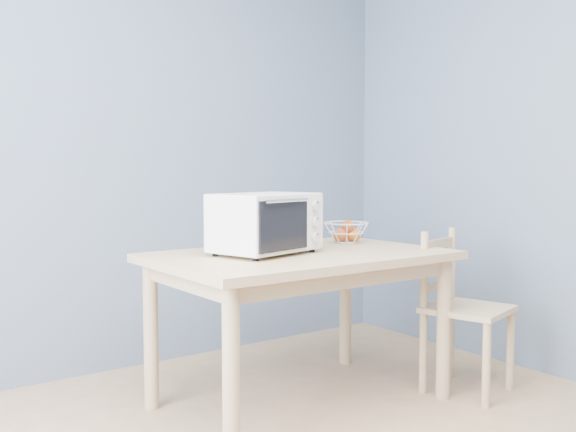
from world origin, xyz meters
TOP-DOWN VIEW (x-y plane):
  - room at (0.00, 0.00)m, footprint 4.01×4.51m
  - dining_table at (0.60, 1.19)m, footprint 1.40×0.90m
  - toaster_oven at (0.40, 1.23)m, footprint 0.56×0.47m
  - fruit_basket at (1.04, 1.37)m, footprint 0.27×0.27m
  - dining_chair at (1.39, 0.86)m, footprint 0.48×0.48m

SIDE VIEW (x-z plane):
  - dining_chair at x=1.39m, z-range -0.01..0.83m
  - dining_table at x=0.60m, z-range 0.27..1.02m
  - fruit_basket at x=1.04m, z-range 0.75..0.88m
  - toaster_oven at x=0.40m, z-range 0.76..1.05m
  - room at x=0.00m, z-range -0.01..2.61m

